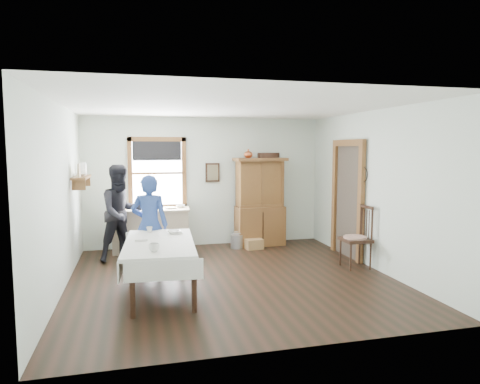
# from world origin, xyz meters

# --- Properties ---
(room) EXTENTS (5.01, 5.01, 2.70)m
(room) POSITION_xyz_m (0.00, 0.00, 1.35)
(room) COLOR black
(room) RESTS_ON ground
(window) EXTENTS (1.18, 0.07, 1.48)m
(window) POSITION_xyz_m (-1.00, 2.47, 1.63)
(window) COLOR white
(window) RESTS_ON room
(doorway) EXTENTS (0.09, 1.14, 2.22)m
(doorway) POSITION_xyz_m (2.46, 0.85, 1.16)
(doorway) COLOR #443A30
(doorway) RESTS_ON room
(wall_shelf) EXTENTS (0.24, 1.00, 0.44)m
(wall_shelf) POSITION_xyz_m (-2.37, 1.54, 1.57)
(wall_shelf) COLOR brown
(wall_shelf) RESTS_ON room
(framed_picture) EXTENTS (0.30, 0.04, 0.40)m
(framed_picture) POSITION_xyz_m (0.15, 2.46, 1.55)
(framed_picture) COLOR #341E12
(framed_picture) RESTS_ON room
(rug_beater) EXTENTS (0.01, 0.27, 0.27)m
(rug_beater) POSITION_xyz_m (2.45, 0.30, 1.72)
(rug_beater) COLOR black
(rug_beater) RESTS_ON room
(work_counter) EXTENTS (1.55, 0.69, 0.86)m
(work_counter) POSITION_xyz_m (-1.16, 2.13, 0.43)
(work_counter) COLOR tan
(work_counter) RESTS_ON room
(china_hutch) EXTENTS (1.11, 0.57, 1.86)m
(china_hutch) POSITION_xyz_m (1.11, 2.17, 0.93)
(china_hutch) COLOR brown
(china_hutch) RESTS_ON room
(dining_table) EXTENTS (1.11, 1.94, 0.75)m
(dining_table) POSITION_xyz_m (-1.14, -0.45, 0.37)
(dining_table) COLOR silver
(dining_table) RESTS_ON room
(spindle_chair) EXTENTS (0.51, 0.51, 1.09)m
(spindle_chair) POSITION_xyz_m (2.22, 0.09, 0.54)
(spindle_chair) COLOR #341E12
(spindle_chair) RESTS_ON room
(pail) EXTENTS (0.30, 0.30, 0.28)m
(pail) POSITION_xyz_m (0.57, 2.01, 0.14)
(pail) COLOR #A4A7AC
(pail) RESTS_ON room
(wicker_basket) EXTENTS (0.38, 0.29, 0.21)m
(wicker_basket) POSITION_xyz_m (0.89, 1.84, 0.10)
(wicker_basket) COLOR #AF884F
(wicker_basket) RESTS_ON room
(woman_blue) EXTENTS (0.62, 0.48, 1.52)m
(woman_blue) POSITION_xyz_m (-1.24, 0.53, 0.76)
(woman_blue) COLOR navy
(woman_blue) RESTS_ON room
(figure_dark) EXTENTS (0.98, 0.90, 1.63)m
(figure_dark) POSITION_xyz_m (-1.71, 1.60, 0.82)
(figure_dark) COLOR black
(figure_dark) RESTS_ON room
(table_cup_a) EXTENTS (0.17, 0.17, 0.11)m
(table_cup_a) POSITION_xyz_m (-1.24, -1.03, 0.80)
(table_cup_a) COLOR white
(table_cup_a) RESTS_ON dining_table
(table_cup_b) EXTENTS (0.11, 0.11, 0.09)m
(table_cup_b) POSITION_xyz_m (-1.25, 0.27, 0.79)
(table_cup_b) COLOR white
(table_cup_b) RESTS_ON dining_table
(table_bowl) EXTENTS (0.26, 0.26, 0.06)m
(table_bowl) POSITION_xyz_m (-0.89, 0.08, 0.78)
(table_bowl) COLOR white
(table_bowl) RESTS_ON dining_table
(counter_book) EXTENTS (0.19, 0.24, 0.02)m
(counter_book) POSITION_xyz_m (-0.88, 2.08, 0.87)
(counter_book) COLOR #71654B
(counter_book) RESTS_ON work_counter
(counter_bowl) EXTENTS (0.23, 0.23, 0.06)m
(counter_bowl) POSITION_xyz_m (-0.57, 2.14, 0.89)
(counter_bowl) COLOR white
(counter_bowl) RESTS_ON work_counter
(shelf_bowl) EXTENTS (0.22, 0.22, 0.05)m
(shelf_bowl) POSITION_xyz_m (-2.37, 1.55, 1.60)
(shelf_bowl) COLOR white
(shelf_bowl) RESTS_ON wall_shelf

